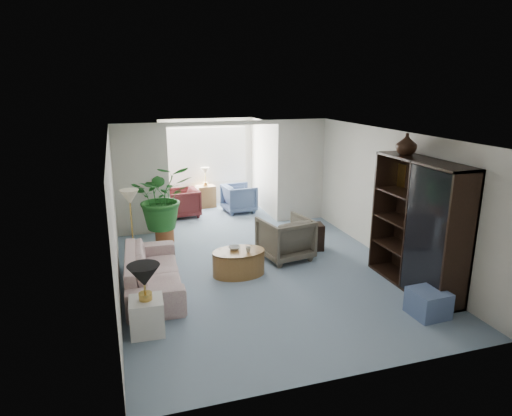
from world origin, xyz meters
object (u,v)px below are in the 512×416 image
object	(u,v)px
end_table	(147,316)
cabinet_urn	(407,144)
table_lamp	(144,276)
sunroom_table	(206,196)
wingback_chair	(285,238)
coffee_bowl	(234,248)
ottoman	(428,303)
entertainment_cabinet	(418,225)
plant_pot	(165,235)
sofa	(153,271)
sunroom_chair_maroon	(183,203)
coffee_table	(239,263)
framed_picture	(396,175)
floor_lamp	(130,197)
sunroom_chair_blue	(239,198)
side_table_dark	(312,237)
coffee_cup	(248,250)

from	to	relation	value
end_table	cabinet_urn	bearing A→B (deg)	8.51
table_lamp	sunroom_table	xyz separation A→B (m)	(2.05, 6.20, -0.55)
table_lamp	wingback_chair	world-z (taller)	table_lamp
coffee_bowl	ottoman	bearing A→B (deg)	-45.29
entertainment_cabinet	plant_pot	world-z (taller)	entertainment_cabinet
sofa	coffee_bowl	distance (m)	1.49
coffee_bowl	end_table	bearing A→B (deg)	-135.94
sofa	table_lamp	bearing A→B (deg)	174.11
end_table	table_lamp	size ratio (longest dim) A/B	1.13
end_table	sunroom_chair_maroon	world-z (taller)	sunroom_chair_maroon
coffee_table	cabinet_urn	bearing A→B (deg)	-17.64
sofa	sunroom_table	world-z (taller)	sofa
end_table	entertainment_cabinet	distance (m)	4.47
sunroom_table	coffee_table	bearing A→B (deg)	-94.08
framed_picture	floor_lamp	bearing A→B (deg)	160.73
floor_lamp	entertainment_cabinet	size ratio (longest dim) A/B	0.17
floor_lamp	sunroom_chair_blue	bearing A→B (deg)	42.57
plant_pot	sofa	bearing A→B (deg)	-100.79
coffee_bowl	cabinet_urn	bearing A→B (deg)	-19.23
sofa	floor_lamp	distance (m)	1.77
sofa	coffee_bowl	bearing A→B (deg)	-77.44
floor_lamp	wingback_chair	xyz separation A→B (m)	(2.84, -0.84, -0.83)
wingback_chair	side_table_dark	bearing A→B (deg)	-167.33
sunroom_table	floor_lamp	bearing A→B (deg)	-121.94
wingback_chair	coffee_table	bearing A→B (deg)	13.72
table_lamp	sunroom_chair_maroon	distance (m)	5.62
floor_lamp	sunroom_chair_blue	distance (m)	3.97
sunroom_chair_blue	sunroom_table	size ratio (longest dim) A/B	1.36
ottoman	plant_pot	world-z (taller)	ottoman
entertainment_cabinet	cabinet_urn	bearing A→B (deg)	90.00
wingback_chair	sunroom_chair_maroon	size ratio (longest dim) A/B	1.15
ottoman	end_table	bearing A→B (deg)	169.38
cabinet_urn	ottoman	xyz separation A→B (m)	(-0.39, -1.41, -2.15)
coffee_table	sunroom_chair_maroon	size ratio (longest dim) A/B	1.20
table_lamp	side_table_dark	world-z (taller)	table_lamp
framed_picture	sofa	xyz separation A→B (m)	(-4.42, 0.15, -1.38)
coffee_bowl	plant_pot	bearing A→B (deg)	117.17
floor_lamp	coffee_bowl	size ratio (longest dim) A/B	1.67
entertainment_cabinet	plant_pot	bearing A→B (deg)	137.38
entertainment_cabinet	cabinet_urn	distance (m)	1.36
floor_lamp	cabinet_urn	distance (m)	5.07
end_table	cabinet_urn	distance (m)	4.91
wingback_chair	entertainment_cabinet	size ratio (longest dim) A/B	0.42
coffee_cup	sunroom_chair_maroon	xyz separation A→B (m)	(-0.57, 4.04, -0.13)
floor_lamp	side_table_dark	world-z (taller)	floor_lamp
sofa	sunroom_chair_blue	bearing A→B (deg)	-29.81
end_table	side_table_dark	distance (m)	4.17
coffee_bowl	plant_pot	size ratio (longest dim) A/B	0.54
coffee_bowl	cabinet_urn	distance (m)	3.44
coffee_cup	sunroom_table	size ratio (longest dim) A/B	0.16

